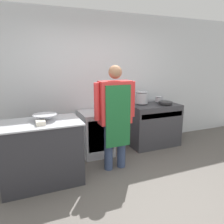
{
  "coord_description": "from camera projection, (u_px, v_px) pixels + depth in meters",
  "views": [
    {
      "loc": [
        -1.34,
        -2.16,
        1.77
      ],
      "look_at": [
        0.03,
        1.1,
        0.94
      ],
      "focal_mm": 35.0,
      "sensor_mm": 36.0,
      "label": 1
    }
  ],
  "objects": [
    {
      "name": "wall_back",
      "position": [
        93.0,
        82.0,
        4.36
      ],
      "size": [
        8.0,
        0.05,
        2.7
      ],
      "color": "silver",
      "rests_on": "ground_plane"
    },
    {
      "name": "stove",
      "position": [
        153.0,
        125.0,
        4.65
      ],
      "size": [
        1.03,
        0.65,
        0.9
      ],
      "color": "#38383D",
      "rests_on": "ground_plane"
    },
    {
      "name": "plastic_tub",
      "position": [
        41.0,
        123.0,
        2.93
      ],
      "size": [
        0.12,
        0.12,
        0.06
      ],
      "color": "silver",
      "rests_on": "prep_counter"
    },
    {
      "name": "sauce_pot",
      "position": [
        159.0,
        99.0,
        4.71
      ],
      "size": [
        0.16,
        0.16,
        0.13
      ],
      "color": "#B2B5BC",
      "rests_on": "stove"
    },
    {
      "name": "ground_plane",
      "position": [
        142.0,
        200.0,
        2.85
      ],
      "size": [
        14.0,
        14.0,
        0.0
      ],
      "primitive_type": "plane",
      "color": "#5B5651"
    },
    {
      "name": "person_cook",
      "position": [
        115.0,
        112.0,
        3.48
      ],
      "size": [
        0.7,
        0.24,
        1.71
      ],
      "color": "#38476B",
      "rests_on": "ground_plane"
    },
    {
      "name": "mixing_bowl",
      "position": [
        45.0,
        118.0,
        3.13
      ],
      "size": [
        0.34,
        0.34,
        0.1
      ],
      "color": "#B2B5BC",
      "rests_on": "prep_counter"
    },
    {
      "name": "prep_counter",
      "position": [
        42.0,
        153.0,
        3.18
      ],
      "size": [
        1.15,
        0.7,
        0.93
      ],
      "color": "#2D2D33",
      "rests_on": "ground_plane"
    },
    {
      "name": "stock_pot",
      "position": [
        142.0,
        97.0,
        4.53
      ],
      "size": [
        0.26,
        0.26,
        0.26
      ],
      "color": "#B2B5BC",
      "rests_on": "stove"
    },
    {
      "name": "saute_pan",
      "position": [
        165.0,
        103.0,
        4.52
      ],
      "size": [
        0.29,
        0.29,
        0.04
      ],
      "color": "#262628",
      "rests_on": "stove"
    },
    {
      "name": "fridge_unit",
      "position": [
        96.0,
        133.0,
        4.2
      ],
      "size": [
        0.56,
        0.65,
        0.83
      ],
      "color": "silver",
      "rests_on": "ground_plane"
    }
  ]
}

